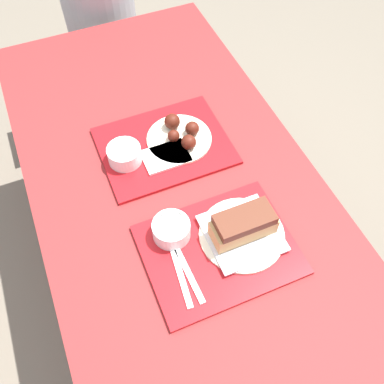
# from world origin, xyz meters

# --- Properties ---
(ground_plane) EXTENTS (12.00, 12.00, 0.00)m
(ground_plane) POSITION_xyz_m (0.00, 0.00, 0.00)
(ground_plane) COLOR #706656
(picnic_table) EXTENTS (0.85, 1.81, 0.77)m
(picnic_table) POSITION_xyz_m (0.00, 0.00, 0.67)
(picnic_table) COLOR maroon
(picnic_table) RESTS_ON ground_plane
(picnic_bench_far) EXTENTS (0.81, 0.28, 0.42)m
(picnic_bench_far) POSITION_xyz_m (0.00, 1.12, 0.35)
(picnic_bench_far) COLOR maroon
(picnic_bench_far) RESTS_ON ground_plane
(tray_near) EXTENTS (0.41, 0.32, 0.01)m
(tray_near) POSITION_xyz_m (0.03, -0.22, 0.77)
(tray_near) COLOR #B21419
(tray_near) RESTS_ON picnic_table
(tray_far) EXTENTS (0.41, 0.32, 0.01)m
(tray_far) POSITION_xyz_m (0.02, 0.19, 0.77)
(tray_far) COLOR #B21419
(tray_far) RESTS_ON picnic_table
(bowl_coleslaw_near) EXTENTS (0.10, 0.10, 0.05)m
(bowl_coleslaw_near) POSITION_xyz_m (-0.08, -0.13, 0.81)
(bowl_coleslaw_near) COLOR white
(bowl_coleslaw_near) RESTS_ON tray_near
(brisket_sandwich_plate) EXTENTS (0.24, 0.24, 0.10)m
(brisket_sandwich_plate) POSITION_xyz_m (0.10, -0.21, 0.81)
(brisket_sandwich_plate) COLOR beige
(brisket_sandwich_plate) RESTS_ON tray_near
(plastic_fork_near) EXTENTS (0.03, 0.17, 0.00)m
(plastic_fork_near) POSITION_xyz_m (-0.10, -0.26, 0.78)
(plastic_fork_near) COLOR white
(plastic_fork_near) RESTS_ON tray_near
(plastic_knife_near) EXTENTS (0.02, 0.17, 0.00)m
(plastic_knife_near) POSITION_xyz_m (-0.08, -0.26, 0.78)
(plastic_knife_near) COLOR white
(plastic_knife_near) RESTS_ON tray_near
(bowl_coleslaw_far) EXTENTS (0.10, 0.10, 0.05)m
(bowl_coleslaw_far) POSITION_xyz_m (-0.11, 0.17, 0.81)
(bowl_coleslaw_far) COLOR white
(bowl_coleslaw_far) RESTS_ON tray_far
(wings_plate_far) EXTENTS (0.21, 0.21, 0.06)m
(wings_plate_far) POSITION_xyz_m (0.08, 0.19, 0.80)
(wings_plate_far) COLOR beige
(wings_plate_far) RESTS_ON tray_far
(napkin_far) EXTENTS (0.14, 0.10, 0.01)m
(napkin_far) POSITION_xyz_m (0.01, 0.14, 0.78)
(napkin_far) COLOR white
(napkin_far) RESTS_ON tray_far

